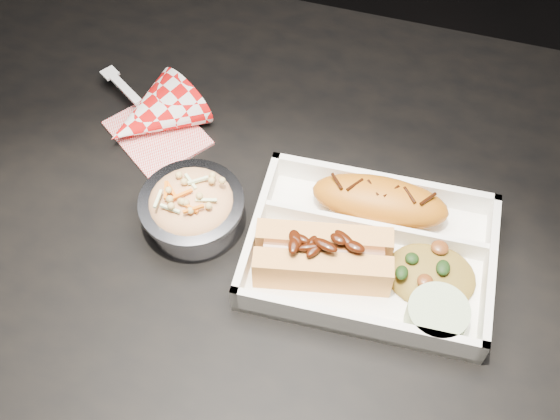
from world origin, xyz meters
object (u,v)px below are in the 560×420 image
object	(u,v)px
food_tray	(369,254)
napkin_fork	(151,117)
hotdog	(323,255)
fried_pastry	(380,201)
foil_coleslaw_cup	(192,207)
dining_table	(276,290)

from	to	relation	value
food_tray	napkin_fork	world-z (taller)	napkin_fork
food_tray	hotdog	distance (m)	0.06
fried_pastry	foil_coleslaw_cup	distance (m)	0.20
dining_table	hotdog	distance (m)	0.14
food_tray	foil_coleslaw_cup	bearing A→B (deg)	179.96
fried_pastry	napkin_fork	bearing A→B (deg)	169.55
dining_table	food_tray	size ratio (longest dim) A/B	4.64
dining_table	napkin_fork	bearing A→B (deg)	146.93
fried_pastry	hotdog	distance (m)	0.09
food_tray	fried_pastry	world-z (taller)	fried_pastry
food_tray	foil_coleslaw_cup	size ratio (longest dim) A/B	2.32
food_tray	fried_pastry	bearing A→B (deg)	90.00
dining_table	napkin_fork	size ratio (longest dim) A/B	7.13
dining_table	food_tray	bearing A→B (deg)	9.84
fried_pastry	dining_table	bearing A→B (deg)	-142.76
food_tray	hotdog	xyz separation A→B (m)	(-0.04, -0.03, 0.02)
fried_pastry	foil_coleslaw_cup	size ratio (longest dim) A/B	1.32
fried_pastry	foil_coleslaw_cup	xyz separation A→B (m)	(-0.19, -0.06, 0.00)
hotdog	fried_pastry	bearing A→B (deg)	52.53
food_tray	napkin_fork	bearing A→B (deg)	156.71
foil_coleslaw_cup	food_tray	bearing A→B (deg)	2.78
dining_table	food_tray	distance (m)	0.14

